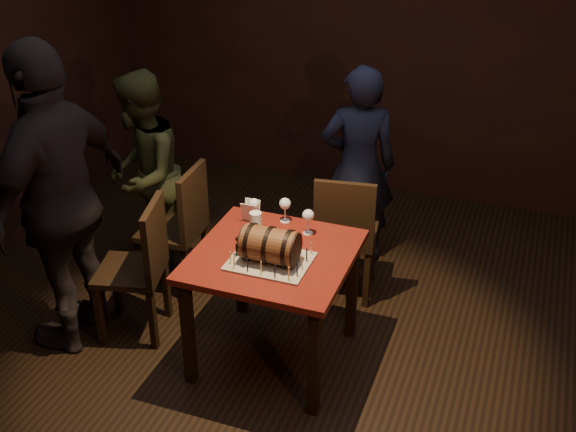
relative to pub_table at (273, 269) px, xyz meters
The scene contains 16 objects.
room_shell 0.76m from the pub_table, 39.48° to the left, with size 5.04×5.04×2.80m.
pub_table is the anchor object (origin of this frame).
cake_board 0.15m from the pub_table, 78.86° to the right, with size 0.45×0.35×0.01m, color gray.
barrel_cake 0.24m from the pub_table, 79.16° to the right, with size 0.37×0.22×0.22m.
birthday_candles 0.19m from the pub_table, 78.60° to the right, with size 0.40×0.30×0.09m.
wine_glass_left 0.45m from the pub_table, 128.78° to the left, with size 0.07×0.07×0.16m.
wine_glass_mid 0.44m from the pub_table, 100.13° to the left, with size 0.07×0.07×0.16m.
wine_glass_right 0.38m from the pub_table, 67.97° to the left, with size 0.07×0.07×0.16m.
pint_of_ale 0.30m from the pub_table, 137.15° to the left, with size 0.07×0.07×0.15m.
menu_card 0.45m from the pub_table, 131.01° to the left, with size 0.10×0.05×0.13m, color white, non-canonical shape.
chair_back 0.81m from the pub_table, 74.51° to the left, with size 0.45×0.45×0.93m.
chair_left_rear 1.01m from the pub_table, 150.22° to the left, with size 0.42×0.42×0.93m.
chair_left_front 0.87m from the pub_table, behind, with size 0.49×0.49×0.93m.
person_back 1.33m from the pub_table, 83.80° to the left, with size 0.55×0.36×1.50m, color black.
person_left_rear 1.42m from the pub_table, 151.53° to the left, with size 0.72×0.56×1.49m, color #3C4120.
person_left_front 1.32m from the pub_table, behind, with size 1.14×0.47×1.94m, color black.
Camera 1 is at (1.24, -3.34, 2.91)m, focal length 45.00 mm.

